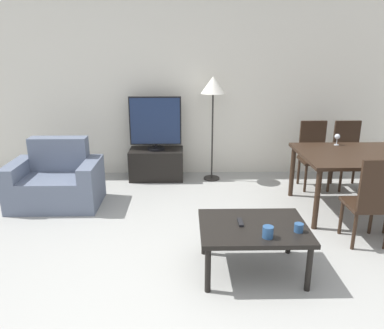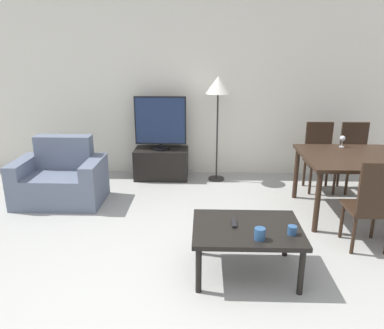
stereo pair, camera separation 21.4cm
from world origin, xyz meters
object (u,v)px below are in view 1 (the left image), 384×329
cup_white_near (268,232)px  armchair (57,182)px  tv (155,123)px  cup_colored_far (299,228)px  wine_glass_center (337,137)px  remote_primary (240,222)px  dining_table (359,159)px  dining_chair_far_left (313,152)px  dining_chair_far (348,152)px  floor_lamp (213,90)px  coffee_table (253,231)px  tv_stand (157,164)px  dining_chair_near (371,199)px

cup_white_near → armchair: bearing=142.3°
tv → cup_colored_far: (1.38, -2.63, -0.37)m
cup_white_near → wine_glass_center: 2.32m
wine_glass_center → remote_primary: bearing=-131.7°
wine_glass_center → dining_table: bearing=-73.0°
dining_chair_far_left → cup_colored_far: dining_chair_far_left is taller
dining_chair_far → dining_chair_far_left: bearing=180.0°
floor_lamp → cup_white_near: bearing=-84.4°
armchair → dining_chair_far_left: bearing=9.6°
armchair → cup_colored_far: armchair is taller
coffee_table → remote_primary: bearing=158.7°
coffee_table → tv: bearing=112.2°
dining_table → floor_lamp: floor_lamp is taller
dining_chair_far → remote_primary: size_ratio=6.23×
dining_table → remote_primary: size_ratio=9.31×
cup_colored_far → wine_glass_center: size_ratio=0.52×
coffee_table → wine_glass_center: size_ratio=6.40×
dining_chair_far → remote_primary: (-1.83, -2.10, -0.05)m
cup_colored_far → wine_glass_center: bearing=61.1°
tv_stand → tv: bearing=-90.0°
tv → remote_primary: tv is taller
tv_stand → dining_chair_far: (2.74, -0.37, 0.28)m
dining_chair_far_left → wine_glass_center: bearing=-75.1°
armchair → dining_chair_far: 3.99m
armchair → remote_primary: size_ratio=7.27×
dining_chair_near → remote_primary: (-1.34, -0.38, -0.05)m
tv → remote_primary: bearing=-69.7°
dining_table → floor_lamp: size_ratio=0.91×
dining_table → tv: bearing=153.9°
dining_table → cup_colored_far: size_ratio=18.23×
armchair → remote_primary: 2.60m
dining_chair_far → floor_lamp: floor_lamp is taller
tv → dining_chair_near: 3.09m
floor_lamp → remote_primary: floor_lamp is taller
dining_chair_far_left → cup_white_near: size_ratio=9.53×
dining_chair_far_left → floor_lamp: bearing=167.6°
tv → wine_glass_center: tv is taller
wine_glass_center → dining_chair_far_left: bearing=104.9°
tv_stand → coffee_table: bearing=-67.8°
armchair → tv: 1.63m
cup_white_near → tv_stand: bearing=111.9°
cup_white_near → dining_chair_far_left: bearing=63.9°
tv_stand → tv: tv is taller
dining_table → cup_colored_far: 1.81m
floor_lamp → dining_chair_far: bearing=-9.3°
tv → cup_white_near: (1.10, -2.73, -0.36)m
tv → dining_table: bearing=-26.1°
dining_chair_far → dining_chair_far_left: (-0.49, 0.00, 0.00)m
tv_stand → dining_chair_far_left: size_ratio=0.86×
armchair → wine_glass_center: wine_glass_center is taller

